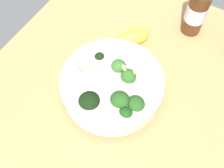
{
  "coord_description": "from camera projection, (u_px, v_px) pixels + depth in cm",
  "views": [
    {
      "loc": [
        11.5,
        -29.52,
        53.74
      ],
      "look_at": [
        -3.16,
        -4.49,
        4.0
      ],
      "focal_mm": 43.38,
      "sensor_mm": 36.0,
      "label": 1
    }
  ],
  "objects": [
    {
      "name": "lemon_wedge",
      "position": [
        134.0,
        37.0,
        0.67
      ],
      "size": [
        8.39,
        8.51,
        4.16
      ],
      "primitive_type": "ellipsoid",
      "rotation": [
        0.0,
        0.0,
        3.95
      ],
      "color": "yellow",
      "rests_on": "ground_plane"
    },
    {
      "name": "bowl_of_broccoli",
      "position": [
        112.0,
        86.0,
        0.58
      ],
      "size": [
        21.86,
        21.86,
        8.62
      ],
      "color": "silver",
      "rests_on": "ground_plane"
    },
    {
      "name": "ground_plane",
      "position": [
        133.0,
        88.0,
        0.64
      ],
      "size": [
        66.37,
        66.37,
        4.0
      ],
      "primitive_type": "cube",
      "color": "tan"
    },
    {
      "name": "bottle_tall",
      "position": [
        196.0,
        12.0,
        0.65
      ],
      "size": [
        5.11,
        5.11,
        13.04
      ],
      "color": "#472814",
      "rests_on": "ground_plane"
    }
  ]
}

